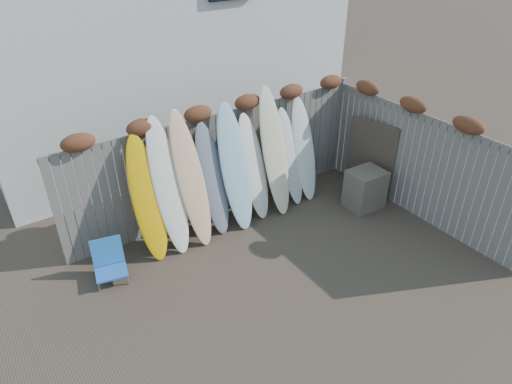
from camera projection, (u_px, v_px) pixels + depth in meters
ground at (298, 277)px, 7.33m from camera, size 80.00×80.00×0.00m
back_fence at (222, 155)px, 8.42m from camera, size 6.05×0.28×2.24m
right_fence at (420, 160)px, 8.34m from camera, size 0.28×4.40×2.24m
house at (145, 4)px, 10.46m from camera, size 8.50×5.50×6.33m
beach_chair at (109, 261)px, 7.21m from camera, size 0.58×0.61×0.64m
wooden_crate at (365, 189)px, 8.90m from camera, size 0.69×0.58×0.78m
lattice_panel at (371, 158)px, 9.19m from camera, size 0.30×1.01×1.55m
surfboard_0 at (147, 199)px, 7.38m from camera, size 0.56×0.77×2.08m
surfboard_1 at (168, 187)px, 7.50m from camera, size 0.50×0.81×2.29m
surfboard_2 at (191, 180)px, 7.67m from camera, size 0.56×0.85×2.33m
surfboard_3 at (212, 180)px, 8.01m from camera, size 0.49×0.71×1.99m
surfboard_4 at (235, 168)px, 8.10m from camera, size 0.58×0.82×2.26m
surfboard_5 at (254, 167)px, 8.42m from camera, size 0.54×0.73×1.96m
surfboard_6 at (275, 152)px, 8.50m from camera, size 0.53×0.85×2.37m
surfboard_7 at (290, 157)px, 8.85m from camera, size 0.52×0.72×1.89m
surfboard_8 at (304, 150)px, 8.99m from camera, size 0.51×0.74×2.02m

